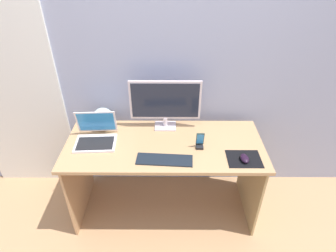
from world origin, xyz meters
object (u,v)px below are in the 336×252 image
at_px(fishbowl, 103,119).
at_px(monitor, 165,103).
at_px(laptop, 96,136).
at_px(keyboard_external, 164,160).
at_px(mouse, 245,158).
at_px(phone_in_dock, 200,142).

bearing_deg(fishbowl, monitor, 0.97).
height_order(laptop, keyboard_external, laptop).
relative_size(monitor, fishbowl, 3.15).
bearing_deg(monitor, mouse, -36.70).
height_order(monitor, mouse, monitor).
height_order(monitor, phone_in_dock, monitor).
distance_m(keyboard_external, mouse, 0.58).
distance_m(monitor, fishbowl, 0.54).
bearing_deg(phone_in_dock, mouse, -26.03).
bearing_deg(fishbowl, keyboard_external, -39.07).
relative_size(laptop, keyboard_external, 0.81).
xyz_separation_m(monitor, mouse, (0.58, -0.43, -0.22)).
bearing_deg(phone_in_dock, monitor, 133.74).
relative_size(keyboard_external, mouse, 4.10).
bearing_deg(laptop, mouse, -11.66).
distance_m(fishbowl, keyboard_external, 0.68).
bearing_deg(mouse, phone_in_dock, 150.61).
bearing_deg(keyboard_external, mouse, 3.73).
bearing_deg(fishbowl, laptop, -97.01).
bearing_deg(keyboard_external, phone_in_dock, 33.34).
bearing_deg(mouse, fishbowl, 155.63).
xyz_separation_m(fishbowl, mouse, (1.11, -0.42, -0.07)).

